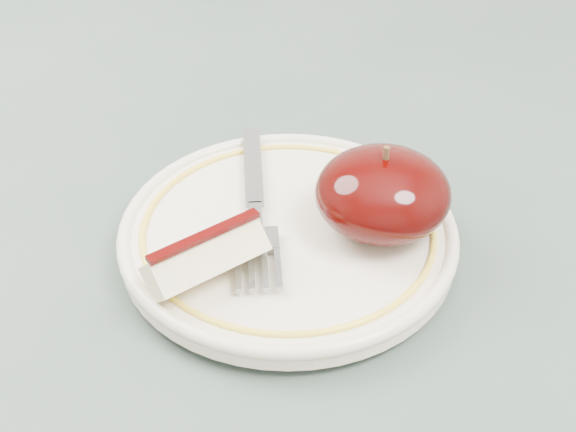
{
  "coord_description": "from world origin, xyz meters",
  "views": [
    {
      "loc": [
        0.02,
        -0.34,
        1.09
      ],
      "look_at": [
        0.01,
        0.05,
        0.78
      ],
      "focal_mm": 50.0,
      "sensor_mm": 36.0,
      "label": 1
    }
  ],
  "objects_px": {
    "apple_half": "(383,193)",
    "table": "(267,397)",
    "fork": "(255,206)",
    "plate": "(288,233)"
  },
  "relations": [
    {
      "from": "table",
      "to": "fork",
      "type": "relative_size",
      "value": 5.37
    },
    {
      "from": "apple_half",
      "to": "table",
      "type": "bearing_deg",
      "value": -144.4
    },
    {
      "from": "fork",
      "to": "plate",
      "type": "bearing_deg",
      "value": -132.04
    },
    {
      "from": "plate",
      "to": "table",
      "type": "bearing_deg",
      "value": -105.78
    },
    {
      "from": "plate",
      "to": "fork",
      "type": "bearing_deg",
      "value": 141.79
    },
    {
      "from": "plate",
      "to": "apple_half",
      "type": "distance_m",
      "value": 0.07
    },
    {
      "from": "apple_half",
      "to": "fork",
      "type": "height_order",
      "value": "apple_half"
    },
    {
      "from": "plate",
      "to": "apple_half",
      "type": "height_order",
      "value": "apple_half"
    },
    {
      "from": "plate",
      "to": "fork",
      "type": "distance_m",
      "value": 0.03
    },
    {
      "from": "table",
      "to": "plate",
      "type": "height_order",
      "value": "plate"
    }
  ]
}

